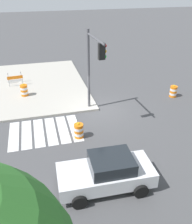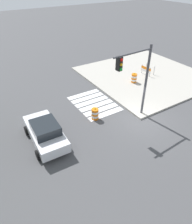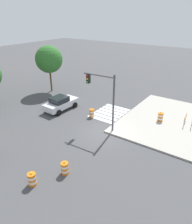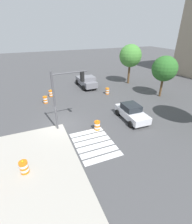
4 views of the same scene
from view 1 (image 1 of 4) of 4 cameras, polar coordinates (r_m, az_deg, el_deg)
The scene contains 9 objects.
ground_plane at distance 17.71m, azimuth 0.73°, elevation 0.32°, with size 120.00×120.00×0.00m, color #474749.
sidewalk_corner at distance 22.68m, azimuth -18.32°, elevation 5.70°, with size 12.00×12.00×0.15m, color #ADA89E.
crosswalk_stripes at distance 15.67m, azimuth -11.78°, elevation -4.49°, with size 4.35×3.20×0.02m.
sports_car at distance 11.31m, azimuth 2.55°, elevation -13.86°, with size 4.36×2.25×1.63m.
traffic_barrel_near_corner at distance 20.59m, azimuth 17.58°, elevation 4.60°, with size 0.56×0.56×1.02m.
traffic_barrel_median_far at distance 14.65m, azimuth -4.03°, elevation -4.39°, with size 0.56×0.56×1.02m.
traffic_barrel_on_sidewalk at distance 20.29m, azimuth -16.41°, elevation 4.89°, with size 0.56×0.56×1.02m.
construction_barricade at distance 22.56m, azimuth -18.33°, elevation 7.35°, with size 1.30×0.88×1.00m.
traffic_light_pole at distance 15.57m, azimuth -0.57°, elevation 11.87°, with size 0.51×3.29×5.50m.
Camera 1 is at (4.13, 14.97, 8.51)m, focal length 39.21 mm.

